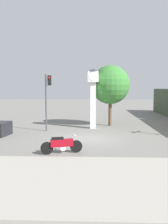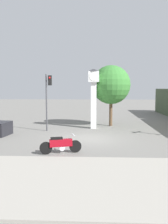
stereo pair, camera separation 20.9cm
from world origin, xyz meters
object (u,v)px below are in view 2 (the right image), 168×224
object	(u,v)px
motorcycle	(61,145)
street_tree	(111,85)
traffic_light	(48,92)
clock_tower	(94,90)

from	to	relation	value
motorcycle	street_tree	size ratio (longest dim) A/B	0.39
traffic_light	street_tree	distance (m)	6.11
motorcycle	clock_tower	xyz separation A→B (m)	(1.66, 8.42, 2.88)
motorcycle	traffic_light	xyz separation A→B (m)	(-2.00, 6.94, 2.67)
street_tree	clock_tower	bearing A→B (deg)	-134.31
clock_tower	traffic_light	size ratio (longest dim) A/B	1.11
motorcycle	traffic_light	distance (m)	7.70
traffic_light	street_tree	xyz separation A→B (m)	(5.24, 3.09, 0.63)
motorcycle	traffic_light	bearing A→B (deg)	88.31
motorcycle	clock_tower	distance (m)	9.05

